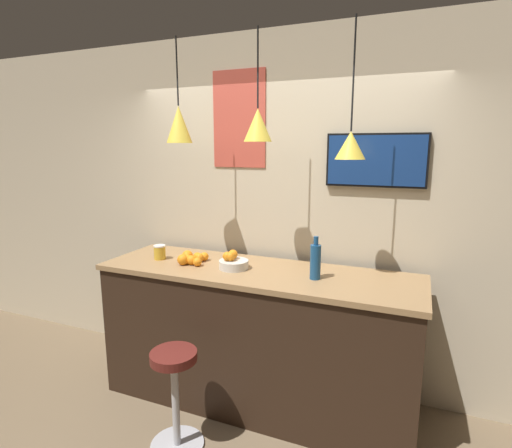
{
  "coord_description": "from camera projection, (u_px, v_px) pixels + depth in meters",
  "views": [
    {
      "loc": [
        1.09,
        -1.95,
        2.0
      ],
      "look_at": [
        0.0,
        0.7,
        1.44
      ],
      "focal_mm": 28.0,
      "sensor_mm": 36.0,
      "label": 1
    }
  ],
  "objects": [
    {
      "name": "juice_bottle",
      "position": [
        315.0,
        261.0,
        2.76
      ],
      "size": [
        0.08,
        0.08,
        0.3
      ],
      "color": "navy",
      "rests_on": "service_counter"
    },
    {
      "name": "back_wall",
      "position": [
        277.0,
        213.0,
        3.35
      ],
      "size": [
        8.0,
        0.06,
        2.9
      ],
      "color": "beige",
      "rests_on": "ground_plane"
    },
    {
      "name": "pendant_lamp_middle",
      "position": [
        258.0,
        125.0,
        2.82
      ],
      "size": [
        0.2,
        0.2,
        0.77
      ],
      "color": "black"
    },
    {
      "name": "pendant_lamp_left",
      "position": [
        179.0,
        124.0,
        3.06
      ],
      "size": [
        0.2,
        0.2,
        0.78
      ],
      "color": "black"
    },
    {
      "name": "fruit_bowl",
      "position": [
        233.0,
        262.0,
        3.01
      ],
      "size": [
        0.22,
        0.22,
        0.14
      ],
      "color": "beige",
      "rests_on": "service_counter"
    },
    {
      "name": "spread_jar",
      "position": [
        160.0,
        252.0,
        3.26
      ],
      "size": [
        0.1,
        0.1,
        0.12
      ],
      "color": "gold",
      "rests_on": "service_counter"
    },
    {
      "name": "pendant_lamp_right",
      "position": [
        351.0,
        144.0,
        2.6
      ],
      "size": [
        0.2,
        0.2,
        0.89
      ],
      "color": "black"
    },
    {
      "name": "bar_stool",
      "position": [
        175.0,
        386.0,
        2.62
      ],
      "size": [
        0.36,
        0.36,
        0.69
      ],
      "color": "#B7B7BC",
      "rests_on": "ground_plane"
    },
    {
      "name": "orange_pile",
      "position": [
        192.0,
        258.0,
        3.15
      ],
      "size": [
        0.22,
        0.24,
        0.09
      ],
      "color": "orange",
      "rests_on": "service_counter"
    },
    {
      "name": "service_counter",
      "position": [
        256.0,
        337.0,
        3.09
      ],
      "size": [
        2.42,
        0.73,
        1.09
      ],
      "color": "black",
      "rests_on": "ground_plane"
    },
    {
      "name": "mounted_tv",
      "position": [
        376.0,
        160.0,
        2.92
      ],
      "size": [
        0.72,
        0.04,
        0.39
      ],
      "color": "black"
    },
    {
      "name": "wall_poster",
      "position": [
        239.0,
        119.0,
        3.29
      ],
      "size": [
        0.47,
        0.01,
        0.79
      ],
      "color": "#C64C3D"
    }
  ]
}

